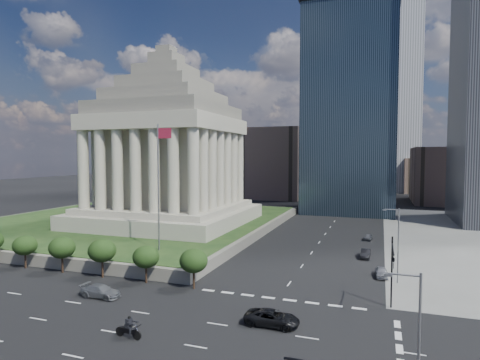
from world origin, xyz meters
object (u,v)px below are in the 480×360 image
at_px(flagpole, 159,180).
at_px(parked_sedan_near, 382,272).
at_px(parked_sedan_far, 368,237).
at_px(suv_grey, 101,291).
at_px(traffic_signal_ne, 392,265).
at_px(street_lamp_north, 397,241).
at_px(motorcycle_trail, 128,327).
at_px(street_lamp_south, 416,345).
at_px(pickup_truck, 272,318).
at_px(war_memorial, 167,136).
at_px(parked_sedan_mid, 366,254).

xyz_separation_m(flagpole, parked_sedan_near, (33.33, 3.16, -12.43)).
bearing_deg(parked_sedan_near, parked_sedan_far, 92.13).
height_order(suv_grey, parked_sedan_near, suv_grey).
distance_m(traffic_signal_ne, street_lamp_north, 11.34).
distance_m(parked_sedan_far, motorcycle_trail, 56.67).
relative_size(street_lamp_south, pickup_truck, 1.82).
relative_size(pickup_truck, parked_sedan_near, 1.37).
relative_size(street_lamp_north, suv_grey, 1.97).
distance_m(war_memorial, motorcycle_trail, 57.62).
bearing_deg(street_lamp_south, parked_sedan_mid, 95.69).
distance_m(traffic_signal_ne, parked_sedan_near, 14.26).
bearing_deg(parked_sedan_mid, war_memorial, 167.79).
bearing_deg(pickup_truck, parked_sedan_near, -26.94).
distance_m(pickup_truck, parked_sedan_mid, 31.89).
xyz_separation_m(street_lamp_south, parked_sedan_near, (-1.83, 33.16, -4.98)).
relative_size(street_lamp_south, motorcycle_trail, 3.48).
xyz_separation_m(street_lamp_south, parked_sedan_mid, (-4.33, 43.47, -4.98)).
bearing_deg(war_memorial, flagpole, -63.11).
bearing_deg(parked_sedan_near, street_lamp_south, -90.32).
bearing_deg(motorcycle_trail, suv_grey, 144.26).
distance_m(street_lamp_south, suv_grey, 36.41).
xyz_separation_m(parked_sedan_mid, parked_sedan_far, (0.00, 15.14, -0.06)).
xyz_separation_m(traffic_signal_ne, suv_grey, (-32.63, -6.20, -4.51)).
height_order(war_memorial, street_lamp_north, war_memorial).
distance_m(flagpole, motorcycle_trail, 29.58).
bearing_deg(pickup_truck, parked_sedan_mid, -14.57).
bearing_deg(parked_sedan_near, parked_sedan_mid, 100.16).
height_order(street_lamp_north, motorcycle_trail, street_lamp_north).
bearing_deg(traffic_signal_ne, street_lamp_south, -87.59).
height_order(parked_sedan_mid, parked_sedan_far, parked_sedan_mid).
relative_size(suv_grey, parked_sedan_far, 1.38).
distance_m(war_memorial, flagpole, 28.16).
bearing_deg(flagpole, motorcycle_trail, -65.41).
bearing_deg(traffic_signal_ne, pickup_truck, -147.57).
xyz_separation_m(pickup_truck, parked_sedan_near, (10.26, 20.62, -0.08)).
height_order(street_lamp_south, suv_grey, street_lamp_south).
bearing_deg(pickup_truck, parked_sedan_far, -10.05).
height_order(traffic_signal_ne, parked_sedan_mid, traffic_signal_ne).
distance_m(war_memorial, street_lamp_south, 73.51).
relative_size(street_lamp_south, parked_sedan_near, 2.50).
height_order(street_lamp_south, parked_sedan_far, street_lamp_south).
distance_m(parked_sedan_near, parked_sedan_far, 25.57).
relative_size(war_memorial, traffic_signal_ne, 4.88).
bearing_deg(parked_sedan_far, street_lamp_north, -73.65).
distance_m(street_lamp_north, motorcycle_trail, 35.31).
bearing_deg(parked_sedan_near, flagpole, -178.05).
bearing_deg(war_memorial, motorcycle_trail, -64.26).
xyz_separation_m(war_memorial, street_lamp_north, (47.33, -23.00, -15.74)).
height_order(traffic_signal_ne, suv_grey, traffic_signal_ne).
relative_size(flagpole, traffic_signal_ne, 2.50).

